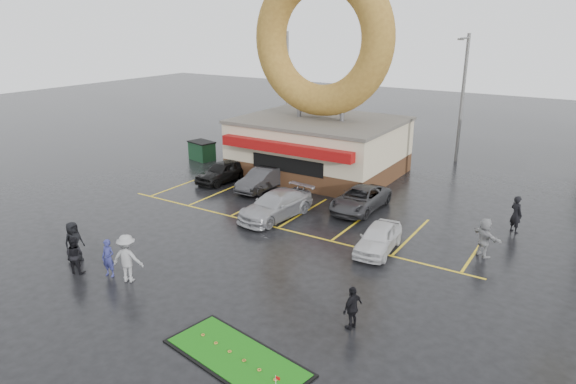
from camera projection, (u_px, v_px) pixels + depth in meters
The scene contains 18 objects.
ground at pixel (235, 253), 22.81m from camera, with size 120.00×120.00×0.00m, color black.
donut_shop at pixel (320, 107), 33.30m from camera, with size 10.20×8.70×13.50m.
streetlight_left at pixel (287, 85), 42.31m from camera, with size 0.40×2.21×9.00m.
streetlight_mid at pixel (462, 96), 36.00m from camera, with size 0.40×2.21×9.00m.
car_black at pixel (223, 171), 32.67m from camera, with size 1.60×3.98×1.36m, color black.
car_dgrey at pixel (262, 179), 31.13m from camera, with size 1.37×3.92×1.29m, color #2A2A2C.
car_silver at pixel (276, 205), 26.70m from camera, with size 1.90×4.68×1.36m, color #9A9A9E.
car_grey at pixel (360, 199), 27.83m from camera, with size 2.05×4.45×1.24m, color #323235.
car_white at pixel (378, 238), 22.83m from camera, with size 1.44×3.58×1.22m, color silver.
person_blue at pixel (108, 258), 20.51m from camera, with size 0.57×0.37×1.57m, color navy.
person_blackjkt at pixel (75, 255), 20.79m from camera, with size 0.76×0.59×1.55m, color black.
person_hoodie at pixel (127, 258), 20.05m from camera, with size 1.26×0.73×1.96m, color gray.
person_bystander at pixel (74, 242), 21.78m from camera, with size 0.86×0.56×1.77m, color black.
person_cameraman at pixel (353, 308), 16.98m from camera, with size 0.91×0.38×1.55m, color black.
person_walker_near at pixel (485, 237), 22.24m from camera, with size 1.63×0.52×1.76m, color #98989B.
person_walker_far at pixel (516, 214), 24.75m from camera, with size 0.67×0.44×1.85m, color black.
dumpster at pixel (202, 151), 37.83m from camera, with size 1.80×1.20×1.30m, color #1A4427.
putting_green at pixel (237, 357), 15.66m from camera, with size 5.07×2.86×0.60m.
Camera 1 is at (13.11, -16.28, 9.81)m, focal length 32.00 mm.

